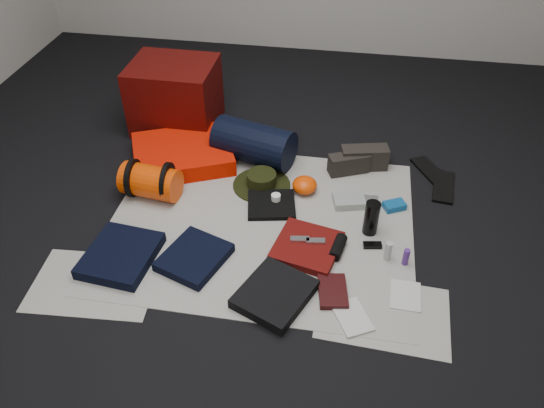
% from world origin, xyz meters
% --- Properties ---
extents(floor, '(4.50, 4.50, 0.02)m').
position_xyz_m(floor, '(0.00, 0.00, -0.01)').
color(floor, black).
rests_on(floor, ground).
extents(newspaper_mat, '(1.60, 1.30, 0.01)m').
position_xyz_m(newspaper_mat, '(0.00, 0.00, 0.00)').
color(newspaper_mat, beige).
rests_on(newspaper_mat, floor).
extents(newspaper_sheet_front_left, '(0.61, 0.44, 0.00)m').
position_xyz_m(newspaper_sheet_front_left, '(-0.70, -0.55, 0.00)').
color(newspaper_sheet_front_left, beige).
rests_on(newspaper_sheet_front_left, floor).
extents(newspaper_sheet_front_right, '(0.60, 0.43, 0.00)m').
position_xyz_m(newspaper_sheet_front_right, '(0.65, -0.50, 0.00)').
color(newspaper_sheet_front_right, beige).
rests_on(newspaper_sheet_front_right, floor).
extents(red_cabinet, '(0.53, 0.45, 0.44)m').
position_xyz_m(red_cabinet, '(-0.73, 0.88, 0.22)').
color(red_cabinet, '#480705').
rests_on(red_cabinet, floor).
extents(sleeping_pad, '(0.72, 0.66, 0.10)m').
position_xyz_m(sleeping_pad, '(-0.57, 0.48, 0.06)').
color(sleeping_pad, red).
rests_on(sleeping_pad, newspaper_mat).
extents(stuff_sack, '(0.34, 0.23, 0.19)m').
position_xyz_m(stuff_sack, '(-0.65, 0.13, 0.10)').
color(stuff_sack, '#E03C03').
rests_on(stuff_sack, newspaper_mat).
extents(sack_strap_left, '(0.02, 0.22, 0.22)m').
position_xyz_m(sack_strap_left, '(-0.75, 0.13, 0.11)').
color(sack_strap_left, black).
rests_on(sack_strap_left, newspaper_mat).
extents(sack_strap_right, '(0.02, 0.22, 0.22)m').
position_xyz_m(sack_strap_right, '(-0.55, 0.13, 0.11)').
color(sack_strap_right, black).
rests_on(sack_strap_right, newspaper_mat).
extents(navy_duffel, '(0.53, 0.37, 0.25)m').
position_xyz_m(navy_duffel, '(-0.14, 0.56, 0.13)').
color(navy_duffel, black).
rests_on(navy_duffel, newspaper_mat).
extents(boonie_brim, '(0.42, 0.42, 0.01)m').
position_xyz_m(boonie_brim, '(-0.05, 0.32, 0.01)').
color(boonie_brim, black).
rests_on(boonie_brim, newspaper_mat).
extents(boonie_crown, '(0.17, 0.17, 0.08)m').
position_xyz_m(boonie_crown, '(-0.05, 0.32, 0.05)').
color(boonie_crown, black).
rests_on(boonie_crown, boonie_brim).
extents(hiking_boot_left, '(0.26, 0.18, 0.12)m').
position_xyz_m(hiking_boot_left, '(0.43, 0.53, 0.07)').
color(hiking_boot_left, black).
rests_on(hiking_boot_left, newspaper_mat).
extents(hiking_boot_right, '(0.29, 0.16, 0.14)m').
position_xyz_m(hiking_boot_right, '(0.52, 0.60, 0.08)').
color(hiking_boot_right, black).
rests_on(hiking_boot_right, newspaper_mat).
extents(flip_flop_left, '(0.23, 0.31, 0.02)m').
position_xyz_m(flip_flop_left, '(0.92, 0.62, 0.01)').
color(flip_flop_left, black).
rests_on(flip_flop_left, floor).
extents(flip_flop_right, '(0.15, 0.31, 0.02)m').
position_xyz_m(flip_flop_right, '(0.99, 0.48, 0.01)').
color(flip_flop_right, black).
rests_on(flip_flop_right, floor).
extents(trousers_navy_a, '(0.35, 0.39, 0.06)m').
position_xyz_m(trousers_navy_a, '(-0.63, -0.38, 0.03)').
color(trousers_navy_a, black).
rests_on(trousers_navy_a, newspaper_mat).
extents(trousers_navy_b, '(0.36, 0.39, 0.05)m').
position_xyz_m(trousers_navy_b, '(-0.27, -0.33, 0.03)').
color(trousers_navy_b, black).
rests_on(trousers_navy_b, newspaper_mat).
extents(trousers_charcoal, '(0.40, 0.42, 0.05)m').
position_xyz_m(trousers_charcoal, '(0.16, -0.50, 0.03)').
color(trousers_charcoal, black).
rests_on(trousers_charcoal, newspaper_mat).
extents(black_tshirt, '(0.30, 0.29, 0.03)m').
position_xyz_m(black_tshirt, '(0.03, 0.14, 0.02)').
color(black_tshirt, black).
rests_on(black_tshirt, newspaper_mat).
extents(red_shirt, '(0.37, 0.37, 0.04)m').
position_xyz_m(red_shirt, '(0.27, -0.16, 0.03)').
color(red_shirt, '#550B09').
rests_on(red_shirt, newspaper_mat).
extents(orange_stuff_sack, '(0.17, 0.17, 0.09)m').
position_xyz_m(orange_stuff_sack, '(0.20, 0.30, 0.05)').
color(orange_stuff_sack, '#E03C03').
rests_on(orange_stuff_sack, newspaper_mat).
extents(first_aid_pouch, '(0.20, 0.17, 0.04)m').
position_xyz_m(first_aid_pouch, '(0.45, 0.24, 0.03)').
color(first_aid_pouch, gray).
rests_on(first_aid_pouch, newspaper_mat).
extents(water_bottle, '(0.09, 0.09, 0.19)m').
position_xyz_m(water_bottle, '(0.57, 0.02, 0.10)').
color(water_bottle, black).
rests_on(water_bottle, newspaper_mat).
extents(speaker, '(0.09, 0.16, 0.06)m').
position_xyz_m(speaker, '(0.42, -0.15, 0.04)').
color(speaker, black).
rests_on(speaker, newspaper_mat).
extents(compact_camera, '(0.10, 0.06, 0.04)m').
position_xyz_m(compact_camera, '(0.56, 0.25, 0.02)').
color(compact_camera, '#B3B3B8').
rests_on(compact_camera, newspaper_mat).
extents(cyan_case, '(0.14, 0.12, 0.04)m').
position_xyz_m(cyan_case, '(0.70, 0.24, 0.02)').
color(cyan_case, navy).
rests_on(cyan_case, newspaper_mat).
extents(toiletry_purple, '(0.03, 0.03, 0.09)m').
position_xyz_m(toiletry_purple, '(0.75, -0.18, 0.05)').
color(toiletry_purple, '#4D267D').
rests_on(toiletry_purple, newspaper_mat).
extents(toiletry_clear, '(0.04, 0.04, 0.10)m').
position_xyz_m(toiletry_clear, '(0.66, -0.16, 0.06)').
color(toiletry_clear, '#9EA29D').
rests_on(toiletry_clear, newspaper_mat).
extents(paperback_book, '(0.16, 0.22, 0.03)m').
position_xyz_m(paperback_book, '(0.42, -0.43, 0.02)').
color(paperback_book, black).
rests_on(paperback_book, newspaper_mat).
extents(map_booklet, '(0.21, 0.23, 0.01)m').
position_xyz_m(map_booklet, '(0.51, -0.55, 0.01)').
color(map_booklet, '#B8B9B0').
rests_on(map_booklet, newspaper_mat).
extents(map_printout, '(0.14, 0.18, 0.01)m').
position_xyz_m(map_printout, '(0.75, -0.39, 0.01)').
color(map_printout, '#B8B9B0').
rests_on(map_printout, newspaper_mat).
extents(sunglasses, '(0.10, 0.05, 0.02)m').
position_xyz_m(sunglasses, '(0.59, -0.09, 0.02)').
color(sunglasses, black).
rests_on(sunglasses, newspaper_mat).
extents(key_cluster, '(0.09, 0.09, 0.01)m').
position_xyz_m(key_cluster, '(-0.71, -0.50, 0.01)').
color(key_cluster, '#B3B3B8').
rests_on(key_cluster, newspaper_mat).
extents(tape_roll, '(0.05, 0.05, 0.04)m').
position_xyz_m(tape_roll, '(0.05, 0.17, 0.05)').
color(tape_roll, silver).
rests_on(tape_roll, black_tshirt).
extents(energy_bar_a, '(0.10, 0.05, 0.01)m').
position_xyz_m(energy_bar_a, '(0.23, -0.14, 0.05)').
color(energy_bar_a, '#B3B3B8').
rests_on(energy_bar_a, red_shirt).
extents(energy_bar_b, '(0.10, 0.05, 0.01)m').
position_xyz_m(energy_bar_b, '(0.31, -0.14, 0.05)').
color(energy_bar_b, '#B3B3B8').
rests_on(energy_bar_b, red_shirt).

